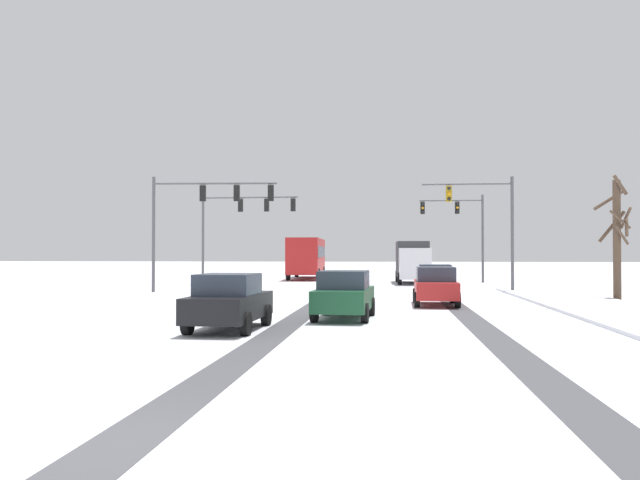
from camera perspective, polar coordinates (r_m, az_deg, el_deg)
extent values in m
plane|color=silver|center=(8.45, -17.18, -16.34)|extent=(300.00, 300.00, 0.00)
cube|color=#4C4C51|center=(24.20, 12.43, -6.32)|extent=(0.89, 36.19, 0.01)
cube|color=#4C4C51|center=(24.25, -1.45, -6.33)|extent=(0.89, 36.19, 0.01)
cylinder|color=#56565B|center=(39.02, 16.09, 0.48)|extent=(0.18, 0.18, 6.50)
cylinder|color=#56565B|center=(38.81, 12.41, 4.69)|extent=(5.02, 0.17, 0.12)
cube|color=#B79319|center=(38.65, 10.93, 3.89)|extent=(0.32, 0.24, 0.90)
sphere|color=black|center=(38.52, 10.95, 4.35)|extent=(0.20, 0.20, 0.20)
sphere|color=orange|center=(38.49, 10.96, 3.91)|extent=(0.20, 0.20, 0.20)
sphere|color=black|center=(38.47, 10.96, 3.46)|extent=(0.20, 0.20, 0.20)
cylinder|color=#56565B|center=(48.26, -9.95, 0.17)|extent=(0.18, 0.18, 6.50)
cylinder|color=#56565B|center=(47.46, -5.99, 3.62)|extent=(6.87, 0.38, 0.12)
cube|color=black|center=(47.59, -6.80, 2.95)|extent=(0.33, 0.25, 0.90)
sphere|color=black|center=(47.76, -6.74, 3.29)|extent=(0.20, 0.20, 0.20)
sphere|color=orange|center=(47.74, -6.75, 2.93)|extent=(0.20, 0.20, 0.20)
sphere|color=black|center=(47.72, -6.75, 2.58)|extent=(0.20, 0.20, 0.20)
cube|color=black|center=(47.14, -4.57, 2.98)|extent=(0.33, 0.25, 0.90)
sphere|color=black|center=(47.31, -4.53, 3.33)|extent=(0.20, 0.20, 0.20)
sphere|color=orange|center=(47.29, -4.53, 2.97)|extent=(0.20, 0.20, 0.20)
sphere|color=black|center=(47.27, -4.53, 2.61)|extent=(0.20, 0.20, 0.20)
cube|color=black|center=(46.76, -2.31, 3.01)|extent=(0.33, 0.25, 0.90)
sphere|color=black|center=(46.94, -2.28, 3.36)|extent=(0.20, 0.20, 0.20)
sphere|color=orange|center=(46.91, -2.28, 3.00)|extent=(0.20, 0.20, 0.20)
sphere|color=black|center=(46.89, -2.28, 2.63)|extent=(0.20, 0.20, 0.20)
cylinder|color=#56565B|center=(50.87, 13.71, 0.12)|extent=(0.18, 0.18, 6.50)
cylinder|color=#56565B|center=(50.77, 11.10, 3.33)|extent=(4.64, 0.17, 0.12)
cube|color=black|center=(50.77, 11.62, 2.71)|extent=(0.32, 0.24, 0.90)
sphere|color=black|center=(50.64, 11.64, 3.06)|extent=(0.20, 0.20, 0.20)
sphere|color=orange|center=(50.61, 11.64, 2.72)|extent=(0.20, 0.20, 0.20)
sphere|color=black|center=(50.60, 11.64, 2.38)|extent=(0.20, 0.20, 0.20)
cube|color=black|center=(50.61, 8.74, 2.71)|extent=(0.32, 0.24, 0.90)
sphere|color=black|center=(50.47, 8.75, 3.07)|extent=(0.20, 0.20, 0.20)
sphere|color=orange|center=(50.45, 8.75, 2.73)|extent=(0.20, 0.20, 0.20)
sphere|color=black|center=(50.43, 8.75, 2.39)|extent=(0.20, 0.20, 0.20)
cylinder|color=#56565B|center=(38.75, -14.02, 0.48)|extent=(0.18, 0.18, 6.50)
cylinder|color=#56565B|center=(38.09, -8.94, 4.78)|extent=(6.98, 0.55, 0.12)
cube|color=black|center=(38.18, -9.97, 3.94)|extent=(0.33, 0.26, 0.90)
sphere|color=black|center=(38.36, -9.91, 4.37)|extent=(0.20, 0.20, 0.20)
sphere|color=orange|center=(38.34, -9.92, 3.92)|extent=(0.20, 0.20, 0.20)
sphere|color=black|center=(38.31, -9.92, 3.47)|extent=(0.20, 0.20, 0.20)
cube|color=black|center=(37.82, -7.12, 3.98)|extent=(0.33, 0.26, 0.90)
sphere|color=black|center=(38.00, -7.08, 4.41)|extent=(0.20, 0.20, 0.20)
sphere|color=orange|center=(37.97, -7.08, 3.96)|extent=(0.20, 0.20, 0.20)
sphere|color=black|center=(37.95, -7.08, 3.51)|extent=(0.20, 0.20, 0.20)
cube|color=black|center=(37.54, -4.22, 4.01)|extent=(0.33, 0.26, 0.90)
sphere|color=black|center=(37.73, -4.19, 4.45)|extent=(0.20, 0.20, 0.20)
sphere|color=orange|center=(37.70, -4.19, 3.99)|extent=(0.20, 0.20, 0.20)
sphere|color=black|center=(37.68, -4.19, 3.54)|extent=(0.20, 0.20, 0.20)
cube|color=silver|center=(34.24, 9.77, -3.66)|extent=(1.80, 4.14, 0.70)
cube|color=#2D3847|center=(34.06, 9.77, -2.58)|extent=(1.60, 1.94, 0.60)
cylinder|color=black|center=(35.50, 8.37, -4.14)|extent=(0.24, 0.65, 0.64)
cylinder|color=black|center=(35.56, 10.98, -4.12)|extent=(0.24, 0.65, 0.64)
cylinder|color=black|center=(32.96, 8.46, -4.37)|extent=(0.24, 0.65, 0.64)
cylinder|color=black|center=(33.03, 11.26, -4.36)|extent=(0.24, 0.65, 0.64)
cube|color=red|center=(28.62, 9.82, -4.17)|extent=(1.75, 4.12, 0.70)
cube|color=#2D3847|center=(28.45, 9.84, -2.88)|extent=(1.58, 1.92, 0.60)
cylinder|color=black|center=(29.88, 8.14, -4.72)|extent=(0.23, 0.64, 0.64)
cylinder|color=black|center=(29.96, 11.24, -4.70)|extent=(0.23, 0.64, 0.64)
cylinder|color=black|center=(27.35, 8.28, -5.06)|extent=(0.23, 0.64, 0.64)
cylinder|color=black|center=(27.44, 11.66, -5.04)|extent=(0.23, 0.64, 0.64)
cube|color=#194C2D|center=(22.51, 2.08, -5.04)|extent=(1.92, 4.19, 0.70)
cube|color=#2D3847|center=(22.33, 2.04, -3.40)|extent=(1.66, 1.98, 0.60)
cylinder|color=black|center=(23.90, 0.53, -5.65)|extent=(0.25, 0.65, 0.64)
cylinder|color=black|center=(23.72, 4.41, -5.68)|extent=(0.25, 0.65, 0.64)
cylinder|color=black|center=(21.40, -0.49, -6.19)|extent=(0.25, 0.65, 0.64)
cylinder|color=black|center=(21.20, 3.84, -6.24)|extent=(0.25, 0.65, 0.64)
cube|color=black|center=(19.48, -7.75, -5.65)|extent=(1.84, 4.15, 0.70)
cube|color=#2D3847|center=(19.29, -7.86, -3.76)|extent=(1.62, 1.95, 0.60)
cylinder|color=black|center=(20.95, -8.95, -6.29)|extent=(0.24, 0.65, 0.64)
cylinder|color=black|center=(20.54, -4.60, -6.40)|extent=(0.24, 0.65, 0.64)
cylinder|color=black|center=(18.54, -11.24, -6.96)|extent=(0.24, 0.65, 0.64)
cylinder|color=black|center=(18.08, -6.36, -7.13)|extent=(0.24, 0.65, 0.64)
cube|color=#B21E1E|center=(56.68, -1.13, -1.36)|extent=(3.00, 11.10, 2.90)
cube|color=#283342|center=(56.67, -1.13, -1.01)|extent=(3.00, 10.23, 0.90)
cylinder|color=black|center=(52.78, -0.17, -2.96)|extent=(0.34, 0.97, 0.96)
cylinder|color=black|center=(52.98, -2.73, -2.95)|extent=(0.34, 0.97, 0.96)
cylinder|color=black|center=(59.92, 0.25, -2.73)|extent=(0.34, 0.97, 0.96)
cylinder|color=black|center=(60.09, -2.01, -2.73)|extent=(0.34, 0.97, 0.96)
cube|color=silver|center=(45.68, 8.09, -2.00)|extent=(2.15, 2.24, 2.10)
cube|color=#333338|center=(49.37, 7.84, -1.64)|extent=(2.31, 5.24, 2.60)
cylinder|color=black|center=(46.22, 9.32, -3.29)|extent=(0.30, 0.85, 0.84)
cylinder|color=black|center=(46.10, 6.81, -3.30)|extent=(0.30, 0.85, 0.84)
cylinder|color=black|center=(50.89, 8.90, -3.09)|extent=(0.30, 0.85, 0.84)
cylinder|color=black|center=(50.78, 6.62, -3.10)|extent=(0.30, 0.85, 0.84)
cylinder|color=brown|center=(34.34, 24.00, 0.01)|extent=(0.36, 0.36, 5.64)
cylinder|color=brown|center=(34.08, 24.34, 0.42)|extent=(0.76, 0.37, 0.95)
cylinder|color=brown|center=(34.91, 23.63, 1.05)|extent=(1.32, 0.25, 1.54)
cylinder|color=brown|center=(35.12, 23.48, 3.18)|extent=(1.59, 0.32, 1.06)
cylinder|color=brown|center=(34.22, 24.24, 4.31)|extent=(0.77, 0.34, 0.95)
cylinder|color=brown|center=(34.58, 24.64, 1.72)|extent=(0.28, 0.99, 0.99)
cylinder|color=brown|center=(34.35, 24.69, 0.99)|extent=(0.46, 0.93, 0.87)
cylinder|color=brown|center=(33.95, 24.23, 1.61)|extent=(0.96, 0.12, 0.90)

